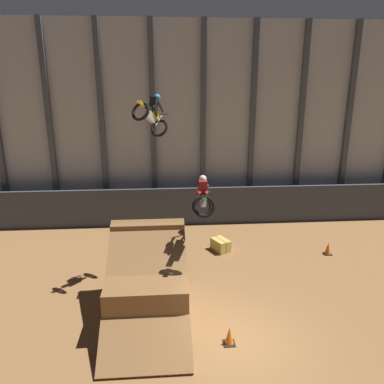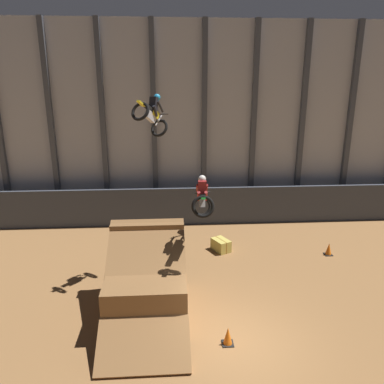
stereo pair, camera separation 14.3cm
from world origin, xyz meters
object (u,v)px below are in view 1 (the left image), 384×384
Objects in this scene: rider_bike_right_air at (203,200)px; traffic_cone_arena_edge at (328,249)px; hay_bale_trackside at (221,245)px; rider_bike_left_air at (152,114)px; dirt_ramp at (148,283)px; traffic_cone_near_ramp at (229,336)px.

rider_bike_right_air is 7.97m from traffic_cone_arena_edge.
traffic_cone_arena_edge reaches higher than hay_bale_trackside.
rider_bike_left_air is 3.11× the size of traffic_cone_arena_edge.
rider_bike_left_air is (0.24, 2.53, 5.58)m from dirt_ramp.
dirt_ramp is at bearing -167.15° from rider_bike_right_air.
rider_bike_left_air is 1.06× the size of rider_bike_right_air.
rider_bike_right_air is at bearing -20.40° from rider_bike_left_air.
rider_bike_right_air is 2.95× the size of traffic_cone_arena_edge.
traffic_cone_arena_edge is at bearing 45.74° from traffic_cone_near_ramp.
traffic_cone_near_ramp reaches higher than hay_bale_trackside.
traffic_cone_arena_edge is at bearing 24.50° from dirt_ramp.
rider_bike_left_air reaches higher than rider_bike_right_air.
dirt_ramp reaches higher than traffic_cone_arena_edge.
rider_bike_left_air is at bearing 130.91° from rider_bike_right_air.
rider_bike_left_air reaches higher than traffic_cone_near_ramp.
traffic_cone_arena_edge is 4.99m from hay_bale_trackside.
traffic_cone_near_ramp is at bearing -134.26° from traffic_cone_arena_edge.
dirt_ramp is at bearing -63.51° from rider_bike_left_air.
rider_bike_right_air is 2.95× the size of traffic_cone_near_ramp.
rider_bike_left_air is 1.68× the size of hay_bale_trackside.
traffic_cone_arena_edge is 0.54× the size of hay_bale_trackside.
dirt_ramp is 2.69× the size of rider_bike_left_air.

